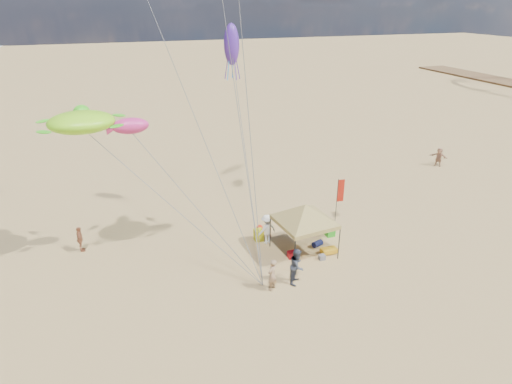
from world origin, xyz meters
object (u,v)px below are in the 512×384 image
canopy_tent (305,207)px  person_near_c (267,229)px  feather_flag (340,193)px  beach_cart (329,250)px  cooler_red (293,255)px  cooler_blue (317,217)px  chair_green (330,230)px  person_far_a (80,239)px  person_far_c (439,157)px  person_near_b (297,266)px  person_near_a (272,275)px  chair_yellow (259,235)px

canopy_tent → person_near_c: bearing=133.2°
feather_flag → beach_cart: 4.39m
cooler_red → cooler_blue: same height
cooler_red → beach_cart: cooler_red is taller
feather_flag → chair_green: size_ratio=4.22×
beach_cart → cooler_red: bearing=172.4°
cooler_red → chair_green: size_ratio=0.77×
person_far_a → canopy_tent: bearing=-111.1°
feather_flag → cooler_blue: bearing=151.5°
cooler_blue → person_near_c: bearing=-157.7°
person_far_a → person_far_c: 28.91m
feather_flag → person_near_b: bearing=-134.9°
canopy_tent → person_far_a: bearing=160.3°
chair_green → person_near_c: size_ratio=0.39×
person_near_b → person_far_c: bearing=-18.9°
person_near_c → person_far_a: bearing=-28.3°
beach_cart → person_far_a: 13.96m
feather_flag → person_far_c: 14.57m
cooler_blue → person_near_a: bearing=-132.1°
person_near_a → person_far_a: bearing=-75.2°
chair_yellow → person_near_c: 0.79m
canopy_tent → cooler_blue: (2.49, 3.32, -2.68)m
chair_yellow → feather_flag: bearing=6.1°
cooler_blue → chair_yellow: 4.59m
person_near_a → person_far_c: person_near_a is taller
canopy_tent → person_near_b: bearing=-121.2°
cooler_blue → person_near_a: (-5.37, -5.95, 0.65)m
canopy_tent → feather_flag: (3.65, 2.69, -0.90)m
person_far_c → person_near_c: bearing=-102.4°
person_far_a → person_far_c: (28.51, 4.79, 0.04)m
person_near_b → cooler_blue: bearing=4.3°
cooler_blue → beach_cart: cooler_blue is taller
cooler_red → chair_green: bearing=26.3°
person_near_c → cooler_blue: bearing=-172.0°
canopy_tent → person_near_a: 4.39m
person_near_c → person_far_a: person_near_c is taller
canopy_tent → chair_yellow: canopy_tent is taller
canopy_tent → person_near_b: canopy_tent is taller
person_near_b → person_far_a: 12.27m
chair_green → chair_yellow: bearing=168.4°
beach_cart → person_near_a: bearing=-154.0°
person_near_a → person_near_b: 1.41m
person_near_a → person_far_c: 22.79m
canopy_tent → person_near_a: (-2.88, -2.62, -2.03)m
beach_cart → person_far_c: person_far_c is taller
beach_cart → person_far_a: (-13.10, 4.79, 0.56)m
person_near_a → cooler_blue: bearing=-169.8°
canopy_tent → person_near_c: (-1.56, 1.66, -1.97)m
beach_cart → person_near_c: bearing=142.1°
feather_flag → person_near_b: feather_flag is taller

